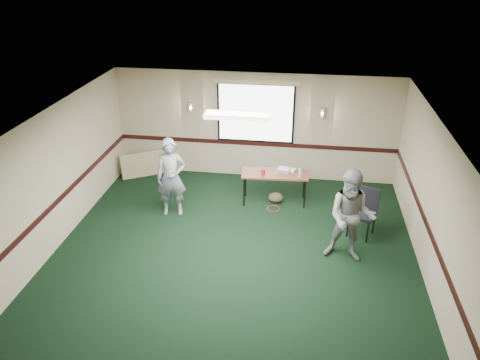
# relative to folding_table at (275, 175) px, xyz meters

# --- Properties ---
(ground) EXTENTS (8.00, 8.00, 0.00)m
(ground) POSITION_rel_folding_table_xyz_m (-0.61, -2.66, -0.69)
(ground) COLOR black
(ground) RESTS_ON ground
(room_shell) EXTENTS (8.00, 8.02, 8.00)m
(room_shell) POSITION_rel_folding_table_xyz_m (-0.61, -0.53, 0.89)
(room_shell) COLOR tan
(room_shell) RESTS_ON ground
(folding_table) EXTENTS (1.52, 0.68, 0.75)m
(folding_table) POSITION_rel_folding_table_xyz_m (0.00, 0.00, 0.00)
(folding_table) COLOR #552A18
(folding_table) RESTS_ON ground
(projector) EXTENTS (0.30, 0.27, 0.09)m
(projector) POSITION_rel_folding_table_xyz_m (0.19, 0.09, 0.10)
(projector) COLOR #96969F
(projector) RESTS_ON folding_table
(game_console) EXTENTS (0.25, 0.22, 0.05)m
(game_console) POSITION_rel_folding_table_xyz_m (0.35, 0.16, 0.08)
(game_console) COLOR white
(game_console) RESTS_ON folding_table
(red_cup) EXTENTS (0.09, 0.09, 0.13)m
(red_cup) POSITION_rel_folding_table_xyz_m (-0.27, -0.12, 0.12)
(red_cup) COLOR red
(red_cup) RESTS_ON folding_table
(water_bottle) EXTENTS (0.06, 0.06, 0.20)m
(water_bottle) POSITION_rel_folding_table_xyz_m (0.56, -0.12, 0.15)
(water_bottle) COLOR #95D0F4
(water_bottle) RESTS_ON folding_table
(duffel_bag) EXTENTS (0.35, 0.27, 0.24)m
(duffel_bag) POSITION_rel_folding_table_xyz_m (0.04, -0.01, -0.57)
(duffel_bag) COLOR #434226
(duffel_bag) RESTS_ON ground
(cable_coil) EXTENTS (0.38, 0.38, 0.01)m
(cable_coil) POSITION_rel_folding_table_xyz_m (0.01, -0.32, -0.68)
(cable_coil) COLOR red
(cable_coil) RESTS_ON ground
(folded_table) EXTENTS (1.16, 0.79, 0.63)m
(folded_table) POSITION_rel_folding_table_xyz_m (-3.42, 0.94, -0.38)
(folded_table) COLOR #988C5E
(folded_table) RESTS_ON ground
(conference_chair) EXTENTS (0.65, 0.66, 1.00)m
(conference_chair) POSITION_rel_folding_table_xyz_m (1.91, -1.04, -0.10)
(conference_chair) COLOR black
(conference_chair) RESTS_ON ground
(person_left) EXTENTS (0.71, 0.54, 1.77)m
(person_left) POSITION_rel_folding_table_xyz_m (-2.19, -0.82, 0.19)
(person_left) COLOR #394A7E
(person_left) RESTS_ON ground
(person_right) EXTENTS (0.98, 0.81, 1.83)m
(person_right) POSITION_rel_folding_table_xyz_m (1.55, -1.99, 0.22)
(person_right) COLOR #6881A1
(person_right) RESTS_ON ground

